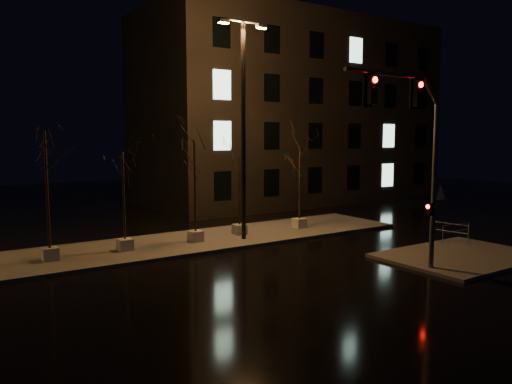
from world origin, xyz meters
TOP-DOWN VIEW (x-y plane):
  - ground at (0.00, 0.00)m, footprint 90.00×90.00m
  - median at (0.00, 6.00)m, footprint 22.00×5.00m
  - sidewalk_corner at (7.50, -3.50)m, footprint 7.00×5.00m
  - building at (14.00, 18.00)m, footprint 25.00×12.00m
  - tree_0 at (-8.19, 5.68)m, footprint 1.80×1.80m
  - tree_1 at (-4.87, 5.70)m, footprint 1.80×1.80m
  - tree_2 at (-1.22, 5.65)m, footprint 1.80×1.80m
  - tree_3 at (1.63, 6.03)m, footprint 1.80×1.80m
  - tree_4 at (5.55, 5.75)m, footprint 1.80×1.80m
  - traffic_signal_mast at (3.27, -4.24)m, footprint 6.21×0.52m
  - streetlight_main at (1.16, 4.87)m, footprint 2.75×0.34m
  - guard_rail_a at (10.00, -1.50)m, footprint 2.03×0.17m
  - guard_rail_b at (9.37, -1.51)m, footprint 0.39×2.02m

SIDE VIEW (x-z plane):
  - ground at x=0.00m, z-range 0.00..0.00m
  - median at x=0.00m, z-range 0.00..0.15m
  - sidewalk_corner at x=7.50m, z-range 0.00..0.15m
  - guard_rail_a at x=10.00m, z-range 0.28..1.16m
  - guard_rail_b at x=9.37m, z-range 0.29..1.26m
  - tree_3 at x=1.63m, z-range 1.28..5.63m
  - tree_1 at x=-4.87m, z-range 1.37..6.08m
  - tree_4 at x=5.55m, z-range 1.40..6.22m
  - tree_2 at x=-1.22m, z-range 1.51..6.77m
  - tree_0 at x=-8.19m, z-range 1.62..7.32m
  - traffic_signal_mast at x=3.27m, z-range 1.34..8.93m
  - streetlight_main at x=1.16m, z-range 1.00..12.04m
  - building at x=14.00m, z-range 0.00..15.00m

